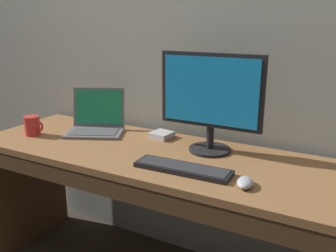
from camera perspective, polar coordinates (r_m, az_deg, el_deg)
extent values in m
cube|color=olive|center=(1.80, -2.97, -4.34)|extent=(1.83, 0.63, 0.03)
cube|color=#4E351E|center=(2.50, -20.92, -8.82)|extent=(0.04, 0.58, 0.73)
cube|color=#4E351E|center=(1.60, -8.54, -9.66)|extent=(1.76, 0.02, 0.09)
cube|color=slate|center=(2.08, -11.43, -1.05)|extent=(0.36, 0.31, 0.02)
cube|color=#505054|center=(2.07, -11.52, -0.90)|extent=(0.29, 0.23, 0.00)
cube|color=slate|center=(2.16, -10.76, 2.92)|extent=(0.30, 0.17, 0.22)
cube|color=#23935B|center=(2.16, -10.79, 2.91)|extent=(0.26, 0.15, 0.19)
cylinder|color=black|center=(1.80, 6.55, -3.65)|extent=(0.20, 0.20, 0.01)
cylinder|color=black|center=(1.78, 6.62, -1.72)|extent=(0.04, 0.04, 0.11)
cube|color=black|center=(1.71, 6.71, 5.53)|extent=(0.50, 0.02, 0.35)
cube|color=#198CD8|center=(1.69, 6.53, 5.45)|extent=(0.46, 0.00, 0.31)
cube|color=black|center=(1.56, 2.34, -6.68)|extent=(0.42, 0.13, 0.02)
cube|color=#2D2D30|center=(1.55, 2.34, -6.29)|extent=(0.40, 0.11, 0.00)
ellipsoid|color=#B7B7BC|center=(1.45, 11.97, -8.65)|extent=(0.08, 0.11, 0.03)
cube|color=silver|center=(1.97, -0.99, -1.40)|extent=(0.12, 0.12, 0.03)
cylinder|color=red|center=(2.15, -20.48, 0.05)|extent=(0.08, 0.08, 0.11)
torus|color=red|center=(2.11, -19.52, -0.01)|extent=(0.06, 0.01, 0.06)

